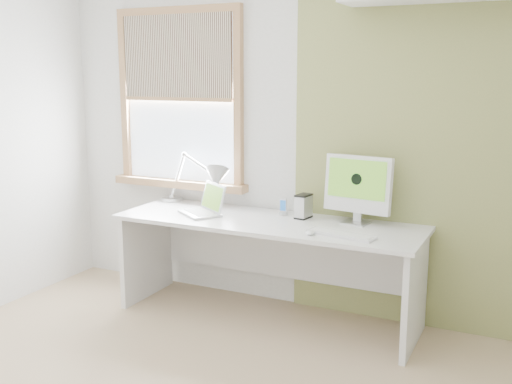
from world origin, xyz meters
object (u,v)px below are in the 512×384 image
Objects in this scene: desk at (271,245)px; imac at (358,186)px; laptop at (205,206)px; desk_lamp at (208,180)px; external_drive at (303,206)px.

imac is (0.59, 0.14, 0.46)m from desk.
imac reaches higher than laptop.
imac is (1.19, 0.01, 0.05)m from desk_lamp.
desk_lamp is 1.73× the size of laptop.
imac is at bearing 13.68° from desk.
desk is at bearing -166.32° from imac.
laptop is 1.13m from imac.
external_drive is at bearing -176.02° from imac.
external_drive is at bearing -1.13° from desk_lamp.
desk_lamp is at bearing -179.46° from imac.
desk_lamp is 0.81m from external_drive.
imac is (1.09, 0.22, 0.21)m from laptop.
desk is 0.76m from imac.
imac is at bearing 11.21° from laptop.
laptop is (-0.50, -0.07, 0.25)m from desk.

